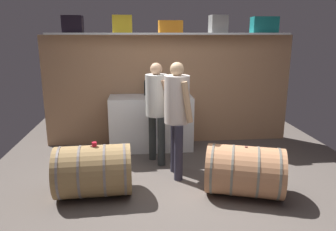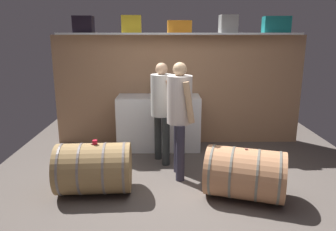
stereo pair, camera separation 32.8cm
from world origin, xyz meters
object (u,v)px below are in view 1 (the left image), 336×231
wine_bottle_clear (156,88)px  wine_barrel_far (245,171)px  wine_bottle_green (177,89)px  wine_barrel_near (93,171)px  red_funnel (170,94)px  winemaker_pouring (177,108)px  wine_bottle_dark (146,87)px  work_cabinet (151,123)px  toolcase_teal (264,25)px  toolcase_orange (171,27)px  wine_glass (164,89)px  toolcase_grey (218,24)px  tasting_cup (94,144)px  toolcase_yellow (122,24)px  visitor_tasting (157,103)px  toolcase_black (73,24)px

wine_bottle_clear → wine_barrel_far: bearing=-61.0°
wine_bottle_green → wine_barrel_near: size_ratio=0.36×
red_funnel → winemaker_pouring: 1.02m
wine_bottle_dark → wine_barrel_far: wine_bottle_dark is taller
wine_barrel_near → work_cabinet: bearing=61.4°
toolcase_teal → winemaker_pouring: bearing=-137.1°
toolcase_orange → wine_glass: bearing=-145.4°
red_funnel → wine_barrel_near: bearing=-126.5°
toolcase_orange → work_cabinet: size_ratio=0.28×
toolcase_grey → tasting_cup: (-1.96, -1.86, -1.47)m
wine_barrel_far → tasting_cup: tasting_cup is taller
toolcase_orange → wine_bottle_clear: size_ratio=1.18×
wine_bottle_green → toolcase_grey: bearing=27.7°
toolcase_yellow → visitor_tasting: 1.54m
tasting_cup → wine_barrel_far: bearing=-5.2°
toolcase_orange → wine_barrel_near: 2.82m
work_cabinet → winemaker_pouring: (0.31, -1.18, 0.53)m
wine_barrel_near → toolcase_yellow: bearing=76.6°
toolcase_yellow → work_cabinet: (0.45, -0.20, -1.67)m
visitor_tasting → winemaker_pouring: bearing=-1.3°
toolcase_grey → tasting_cup: toolcase_grey is taller
toolcase_orange → wine_barrel_far: (0.72, -2.03, -1.78)m
work_cabinet → toolcase_grey: bearing=9.4°
toolcase_yellow → toolcase_teal: 2.46m
toolcase_yellow → wine_glass: 1.30m
wine_barrel_near → toolcase_black: bearing=101.1°
wine_barrel_far → tasting_cup: 1.89m
visitor_tasting → wine_barrel_near: bearing=-66.5°
toolcase_grey → tasting_cup: size_ratio=4.76×
toolcase_black → wine_glass: size_ratio=2.13×
toolcase_yellow → wine_glass: (0.68, -0.10, -1.10)m
tasting_cup → wine_bottle_green: bearing=50.6°
wine_barrel_far → tasting_cup: (-1.85, 0.17, 0.36)m
wine_bottle_clear → winemaker_pouring: winemaker_pouring is taller
wine_bottle_clear → wine_bottle_dark: wine_bottle_clear is taller
wine_barrel_near → wine_bottle_green: bearing=47.0°
wine_bottle_green → winemaker_pouring: bearing=-96.9°
toolcase_teal → tasting_cup: bearing=-142.2°
wine_bottle_clear → visitor_tasting: 0.61m
toolcase_orange → red_funnel: toolcase_orange is taller
toolcase_black → winemaker_pouring: toolcase_black is taller
toolcase_black → wine_barrel_near: bearing=-77.3°
wine_bottle_clear → wine_bottle_dark: 0.25m
wine_bottle_green → winemaker_pouring: size_ratio=0.21×
toolcase_teal → wine_barrel_far: bearing=-110.6°
toolcase_orange → toolcase_grey: toolcase_grey is taller
wine_bottle_dark → toolcase_grey: bearing=3.1°
toolcase_teal → wine_barrel_near: toolcase_teal is taller
toolcase_teal → red_funnel: bearing=-164.2°
wine_bottle_clear → wine_bottle_dark: (-0.17, 0.18, -0.01)m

